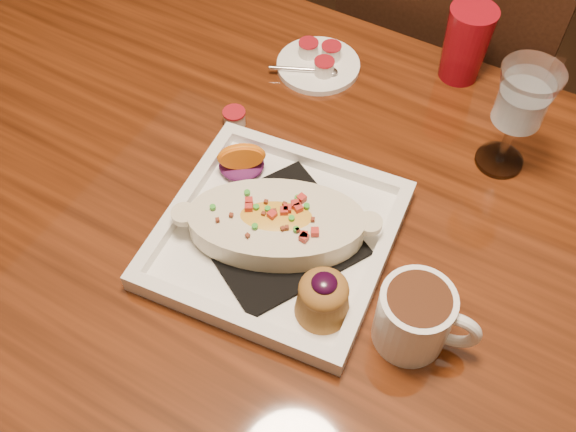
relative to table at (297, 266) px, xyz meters
The scene contains 9 objects.
floor 0.65m from the table, ahead, with size 7.00×7.00×0.00m, color black.
table is the anchor object (origin of this frame).
chair_far 0.65m from the table, 90.00° to the left, with size 0.42×0.42×0.93m.
plate 0.13m from the table, 102.13° to the right, with size 0.32×0.32×0.08m.
coffee_mug 0.25m from the table, 19.81° to the right, with size 0.12×0.09×0.09m.
goblet 0.38m from the table, 52.23° to the left, with size 0.08×0.08×0.17m.
saucer 0.34m from the table, 113.94° to the left, with size 0.14×0.14×0.09m.
creamer_loose 0.24m from the table, 146.04° to the left, with size 0.04×0.04×0.03m.
red_tumbler 0.44m from the table, 79.59° to the left, with size 0.07×0.07×0.12m, color #9E0B18.
Camera 1 is at (0.24, -0.44, 1.46)m, focal length 40.00 mm.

